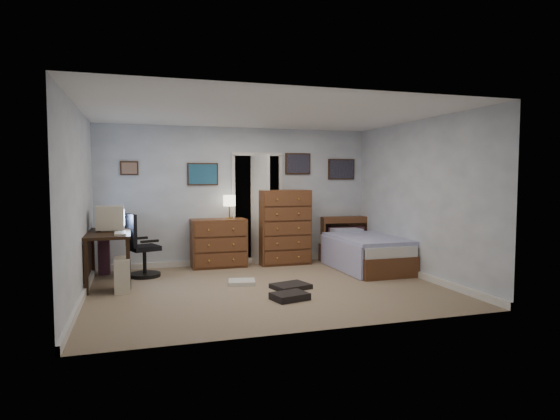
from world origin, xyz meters
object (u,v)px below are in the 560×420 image
at_px(tall_dresser, 283,227).
at_px(low_dresser, 219,243).
at_px(office_chair, 141,253).
at_px(bed, 364,252).
at_px(computer_desk, 102,244).

bearing_deg(tall_dresser, low_dresser, 178.73).
relative_size(low_dresser, tall_dresser, 0.71).
bearing_deg(office_chair, bed, -26.31).
xyz_separation_m(computer_desk, office_chair, (0.55, 0.35, -0.21)).
distance_m(low_dresser, tall_dresser, 1.22).
distance_m(office_chair, tall_dresser, 2.59).
bearing_deg(bed, low_dresser, 159.07).
xyz_separation_m(low_dresser, bed, (2.40, -0.90, -0.13)).
distance_m(office_chair, low_dresser, 1.42).
height_order(low_dresser, tall_dresser, tall_dresser).
xyz_separation_m(low_dresser, tall_dresser, (1.20, -0.02, 0.25)).
height_order(tall_dresser, bed, tall_dresser).
height_order(computer_desk, office_chair, office_chair).
height_order(computer_desk, tall_dresser, tall_dresser).
bearing_deg(office_chair, low_dresser, 0.60).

